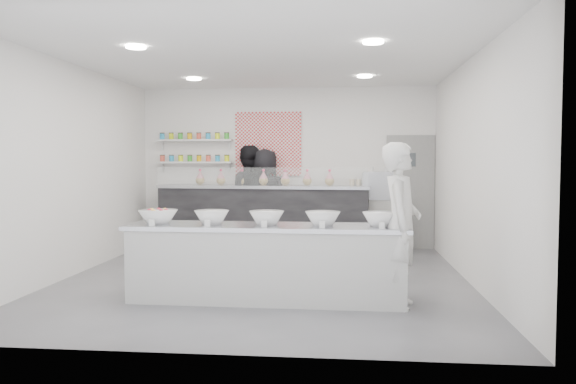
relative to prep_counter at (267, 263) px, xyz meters
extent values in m
plane|color=#515156|center=(-0.19, 1.14, -0.44)|extent=(6.00, 6.00, 0.00)
plane|color=white|center=(-0.19, 1.14, 2.56)|extent=(6.00, 6.00, 0.00)
plane|color=white|center=(-0.19, 4.14, 1.06)|extent=(5.50, 0.00, 5.50)
plane|color=white|center=(-2.94, 1.14, 1.06)|extent=(0.00, 6.00, 6.00)
plane|color=white|center=(2.56, 1.14, 1.06)|extent=(0.00, 6.00, 6.00)
cube|color=gray|center=(2.11, 4.11, 0.61)|extent=(0.88, 0.04, 2.10)
cube|color=red|center=(-0.54, 4.12, 1.51)|extent=(1.25, 0.03, 1.20)
cube|color=silver|center=(-1.94, 4.04, 1.16)|extent=(1.45, 0.22, 0.04)
cube|color=silver|center=(-1.94, 4.04, 1.58)|extent=(1.45, 0.22, 0.04)
cylinder|color=white|center=(-1.59, 0.14, 2.54)|extent=(0.24, 0.24, 0.02)
cylinder|color=white|center=(1.21, 0.14, 2.54)|extent=(0.24, 0.24, 0.02)
cylinder|color=white|center=(-1.59, 2.74, 2.54)|extent=(0.24, 0.24, 0.02)
cylinder|color=white|center=(1.21, 2.74, 2.54)|extent=(0.24, 0.24, 0.02)
cube|color=#B9BAB5|center=(0.00, 0.00, 0.00)|extent=(3.26, 0.78, 0.89)
cube|color=black|center=(-0.56, 3.65, 0.15)|extent=(3.88, 1.00, 1.19)
cube|color=white|center=(-0.59, 3.31, 0.91)|extent=(3.78, 0.31, 0.32)
cube|color=#B9BAB5|center=(1.36, 3.92, 0.03)|extent=(1.28, 0.41, 0.95)
cube|color=#93969E|center=(1.52, 3.92, 0.74)|extent=(0.60, 0.42, 0.46)
imported|color=silver|center=(1.52, -0.13, 0.47)|extent=(0.54, 0.73, 1.83)
imported|color=black|center=(-0.90, 3.90, 0.51)|extent=(1.00, 0.82, 1.92)
imported|color=black|center=(-0.57, 3.90, 0.48)|extent=(0.99, 0.72, 1.85)
camera|label=1|loc=(0.89, -6.40, 1.18)|focal=35.00mm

